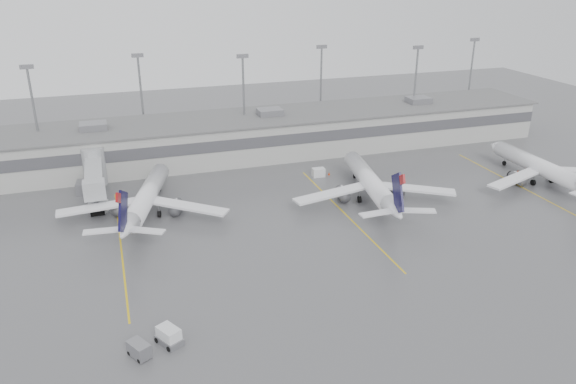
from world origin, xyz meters
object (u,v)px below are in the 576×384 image
object	(u,v)px
jet_mid_left	(145,198)
jet_far_right	(543,168)
jet_mid_right	(372,183)
baggage_tug	(169,337)

from	to	relation	value
jet_mid_left	jet_far_right	xyz separation A→B (m)	(70.11, -7.81, -0.04)
jet_far_right	jet_mid_left	bearing A→B (deg)	173.92
jet_mid_right	jet_far_right	distance (m)	33.33
jet_far_right	baggage_tug	bearing A→B (deg)	-159.44
baggage_tug	jet_mid_right	bearing A→B (deg)	7.83
jet_far_right	baggage_tug	size ratio (longest dim) A/B	8.53
baggage_tug	jet_far_right	bearing A→B (deg)	-9.10
jet_mid_left	baggage_tug	xyz separation A→B (m)	(-0.64, -33.97, -2.29)
jet_far_right	baggage_tug	distance (m)	75.47
jet_mid_right	jet_mid_left	bearing A→B (deg)	-178.90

